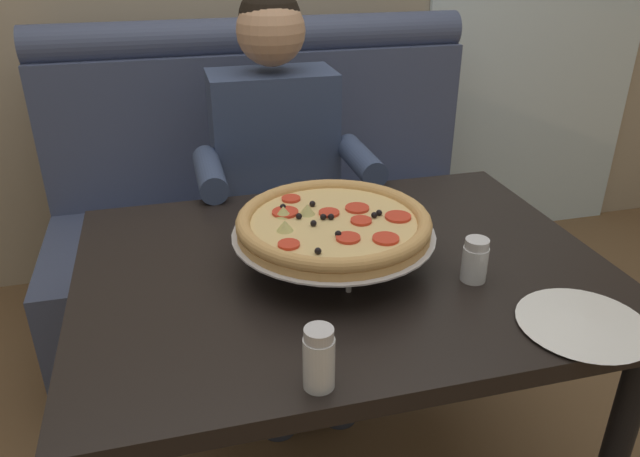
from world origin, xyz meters
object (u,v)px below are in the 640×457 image
object	(u,v)px
shaker_pepper_flakes	(475,263)
dining_table	(342,297)
booth_bench	(274,227)
plate_near_left	(584,321)
patio_chair	(445,97)
shaker_parmesan	(319,362)
pizza	(334,225)
diner_main	(281,176)

from	to	relation	value
shaker_pepper_flakes	dining_table	bearing A→B (deg)	150.72
booth_bench	plate_near_left	bearing A→B (deg)	-73.42
dining_table	patio_chair	bearing A→B (deg)	59.19
dining_table	shaker_parmesan	size ratio (longest dim) A/B	10.34
plate_near_left	patio_chair	bearing A→B (deg)	70.19
shaker_parmesan	pizza	bearing A→B (deg)	70.91
pizza	shaker_pepper_flakes	distance (m)	0.31
plate_near_left	patio_chair	world-z (taller)	patio_chair
shaker_pepper_flakes	patio_chair	xyz separation A→B (m)	(1.01, 2.25, -0.26)
booth_bench	dining_table	world-z (taller)	booth_bench
diner_main	pizza	xyz separation A→B (m)	(-0.01, -0.64, 0.13)
booth_bench	shaker_parmesan	bearing A→B (deg)	-96.85
shaker_parmesan	dining_table	bearing A→B (deg)	67.97
shaker_parmesan	patio_chair	bearing A→B (deg)	60.45
patio_chair	dining_table	bearing A→B (deg)	-120.81
pizza	shaker_pepper_flakes	bearing A→B (deg)	-26.82
shaker_pepper_flakes	shaker_parmesan	bearing A→B (deg)	-149.07
diner_main	plate_near_left	world-z (taller)	diner_main
shaker_pepper_flakes	plate_near_left	distance (m)	0.24
plate_near_left	shaker_parmesan	bearing A→B (deg)	-176.13
dining_table	shaker_parmesan	bearing A→B (deg)	-112.03
booth_bench	plate_near_left	size ratio (longest dim) A/B	6.47
booth_bench	plate_near_left	xyz separation A→B (m)	(0.37, -1.26, 0.36)
shaker_parmesan	plate_near_left	world-z (taller)	shaker_parmesan
patio_chair	diner_main	bearing A→B (deg)	-130.97
booth_bench	patio_chair	world-z (taller)	booth_bench
dining_table	plate_near_left	xyz separation A→B (m)	(0.37, -0.35, 0.10)
plate_near_left	diner_main	bearing A→B (deg)	111.53
dining_table	plate_near_left	world-z (taller)	plate_near_left
diner_main	shaker_pepper_flakes	distance (m)	0.83
booth_bench	patio_chair	distance (m)	1.75
shaker_pepper_flakes	shaker_parmesan	world-z (taller)	shaker_parmesan
dining_table	shaker_pepper_flakes	distance (m)	0.32
shaker_pepper_flakes	shaker_parmesan	size ratio (longest dim) A/B	0.85
plate_near_left	pizza	bearing A→B (deg)	138.98
pizza	patio_chair	distance (m)	2.49
booth_bench	shaker_pepper_flakes	distance (m)	1.15
diner_main	plate_near_left	xyz separation A→B (m)	(0.39, -0.99, 0.04)
dining_table	pizza	size ratio (longest dim) A/B	2.63
booth_bench	dining_table	distance (m)	0.94
shaker_pepper_flakes	plate_near_left	world-z (taller)	shaker_pepper_flakes
pizza	booth_bench	bearing A→B (deg)	88.54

